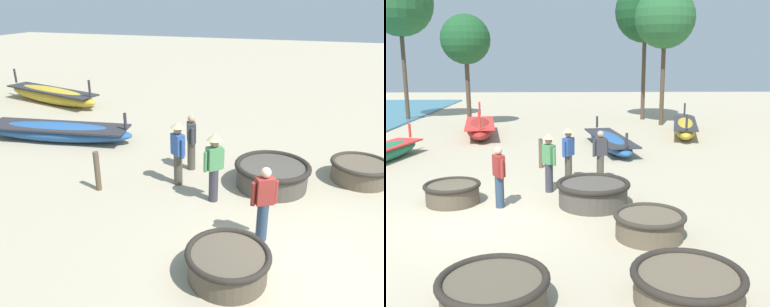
% 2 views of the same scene
% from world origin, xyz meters
% --- Properties ---
extents(ground_plane, '(80.00, 80.00, 0.00)m').
position_xyz_m(ground_plane, '(0.00, 0.00, 0.00)').
color(ground_plane, tan).
extents(coracle_far_right, '(1.90, 1.90, 0.64)m').
position_xyz_m(coracle_far_right, '(2.79, 0.98, 0.35)').
color(coracle_far_right, '#4C473F').
rests_on(coracle_far_right, ground).
extents(coracle_beside_post, '(1.54, 1.54, 0.54)m').
position_xyz_m(coracle_beside_post, '(3.85, -1.17, 0.29)').
color(coracle_beside_post, brown).
rests_on(coracle_beside_post, ground).
extents(coracle_center, '(1.72, 1.72, 0.53)m').
position_xyz_m(coracle_center, '(1.00, -3.84, 0.29)').
color(coracle_center, brown).
rests_on(coracle_center, ground).
extents(coracle_front_left, '(1.79, 1.79, 0.53)m').
position_xyz_m(coracle_front_left, '(3.96, -3.74, 0.29)').
color(coracle_front_left, brown).
rests_on(coracle_front_left, ground).
extents(coracle_tilted, '(1.47, 1.47, 0.54)m').
position_xyz_m(coracle_tilted, '(-0.86, 1.26, 0.29)').
color(coracle_tilted, brown).
rests_on(coracle_tilted, ground).
extents(long_boat_green_hull, '(1.94, 5.36, 1.06)m').
position_xyz_m(long_boat_green_hull, '(3.93, 8.26, 0.31)').
color(long_boat_green_hull, '#285693').
rests_on(long_boat_green_hull, ground).
extents(long_boat_blue_hull, '(2.15, 5.19, 1.44)m').
position_xyz_m(long_boat_blue_hull, '(-2.03, 11.51, 0.41)').
color(long_boat_blue_hull, maroon).
rests_on(long_boat_blue_hull, ground).
extents(long_boat_ochre_hull, '(2.29, 5.55, 1.32)m').
position_xyz_m(long_boat_ochre_hull, '(7.95, 11.57, 0.38)').
color(long_boat_ochre_hull, gold).
rests_on(long_boat_ochre_hull, ground).
extents(fisherman_crouching, '(0.49, 0.34, 1.57)m').
position_xyz_m(fisherman_crouching, '(3.15, 3.24, 0.84)').
color(fisherman_crouching, '#4C473D').
rests_on(fisherman_crouching, ground).
extents(fisherman_by_coracle, '(0.40, 0.40, 1.67)m').
position_xyz_m(fisherman_by_coracle, '(1.62, 2.19, 0.96)').
color(fisherman_by_coracle, '#383842').
rests_on(fisherman_by_coracle, ground).
extents(fisherman_standing_right, '(0.36, 0.48, 1.57)m').
position_xyz_m(fisherman_standing_right, '(0.42, 0.88, 0.84)').
color(fisherman_standing_right, '#2D425B').
rests_on(fisherman_standing_right, ground).
extents(fisherman_standing_left, '(0.38, 0.44, 1.67)m').
position_xyz_m(fisherman_standing_left, '(2.18, 3.28, 0.96)').
color(fisherman_standing_left, '#4C473D').
rests_on(fisherman_standing_left, ground).
extents(mooring_post_inland, '(0.14, 0.14, 1.02)m').
position_xyz_m(mooring_post_inland, '(1.24, 5.05, 0.51)').
color(mooring_post_inland, brown).
rests_on(mooring_post_inland, ground).
extents(tree_left_mid, '(3.58, 3.58, 8.17)m').
position_xyz_m(tree_left_mid, '(6.82, 17.35, 6.35)').
color(tree_left_mid, '#4C3D2D').
rests_on(tree_left_mid, ground).
extents(tree_center, '(3.85, 3.85, 8.76)m').
position_xyz_m(tree_center, '(-7.46, 17.33, 6.82)').
color(tree_center, '#4C3D2D').
rests_on(tree_center, ground).
extents(tree_rightmost, '(3.28, 3.28, 7.47)m').
position_xyz_m(tree_rightmost, '(7.48, 14.97, 5.80)').
color(tree_rightmost, '#4C3D2D').
rests_on(tree_rightmost, ground).
extents(tree_leftmost, '(2.63, 2.63, 6.00)m').
position_xyz_m(tree_leftmost, '(-3.20, 14.71, 4.65)').
color(tree_leftmost, '#4C3D2D').
rests_on(tree_leftmost, ground).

